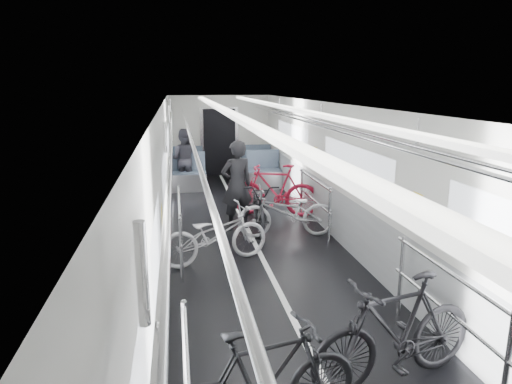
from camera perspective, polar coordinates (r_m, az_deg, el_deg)
The scene contains 9 objects.
car_shell at distance 8.78m, azimuth -1.35°, elevation 2.86°, with size 3.02×14.01×2.41m.
bike_left_mid at distance 3.81m, azimuth 1.22°, elevation -22.74°, with size 0.46×1.62×0.97m, color black.
bike_left_far at distance 7.12m, azimuth -5.16°, elevation -5.33°, with size 0.60×1.73×0.91m, color #BCBBC1.
bike_right_near at distance 4.54m, azimuth 17.10°, elevation -16.22°, with size 0.50×1.77×1.07m, color black.
bike_right_mid at distance 8.27m, azimuth 3.91°, elevation -2.51°, with size 0.63×1.80×0.94m, color #A2A3A6.
bike_right_far at distance 9.58m, azimuth 2.41°, elevation 0.24°, with size 0.52×1.85×1.11m, color #AC152E.
bike_aisle at distance 8.70m, azimuth 0.40°, elevation -1.65°, with size 0.63×1.80×0.95m, color black.
person_standing at distance 8.65m, azimuth -2.42°, elevation 0.85°, with size 0.62×0.41×1.71m, color black.
person_seated at distance 12.15m, azimuth -8.97°, elevation 4.08°, with size 0.78×0.60×1.60m, color #2E2D35.
Camera 1 is at (-1.29, -6.76, 2.74)m, focal length 32.00 mm.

